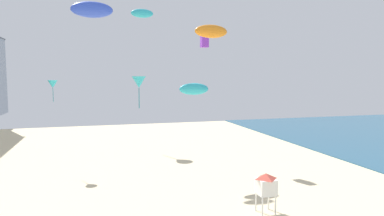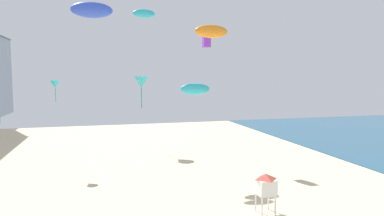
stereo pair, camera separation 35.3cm
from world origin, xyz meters
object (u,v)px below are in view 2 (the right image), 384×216
at_px(kite_orange_parafoil, 211,31).
at_px(lifeguard_stand, 266,185).
at_px(kite_cyan_delta, 141,82).
at_px(kite_cyan_parafoil, 195,89).
at_px(kite_cyan_parafoil_2, 144,14).
at_px(kite_cyan_delta_2, 55,84).
at_px(kite_blue_parafoil_2, 92,10).
at_px(kite_purple_box_2, 206,42).

bearing_deg(kite_orange_parafoil, lifeguard_stand, -59.93).
height_order(lifeguard_stand, kite_cyan_delta, kite_cyan_delta).
relative_size(kite_cyan_delta, kite_orange_parafoil, 1.61).
xyz_separation_m(kite_cyan_delta, kite_orange_parafoil, (2.89, -17.86, 3.80)).
bearing_deg(kite_cyan_parafoil, kite_cyan_parafoil_2, 123.14).
xyz_separation_m(kite_cyan_delta_2, kite_blue_parafoil_2, (3.81, -13.51, 4.65)).
distance_m(kite_cyan_delta_2, kite_cyan_parafoil_2, 10.96).
bearing_deg(kite_blue_parafoil_2, lifeguard_stand, -13.61).
relative_size(kite_purple_box_2, kite_orange_parafoil, 0.50).
bearing_deg(kite_cyan_parafoil, kite_blue_parafoil_2, -139.81).
bearing_deg(kite_orange_parafoil, kite_cyan_parafoil_2, 106.55).
xyz_separation_m(lifeguard_stand, kite_cyan_parafoil, (-1.97, 9.54, 5.73)).
relative_size(kite_blue_parafoil_2, kite_orange_parafoil, 1.02).
bearing_deg(kite_orange_parafoil, kite_purple_box_2, 74.20).
distance_m(lifeguard_stand, kite_purple_box_2, 19.08).
xyz_separation_m(kite_cyan_delta_2, kite_orange_parafoil, (11.80, -11.98, 3.87)).
relative_size(lifeguard_stand, kite_orange_parafoil, 1.07).
bearing_deg(kite_cyan_parafoil, kite_cyan_delta_2, 151.99).
xyz_separation_m(lifeguard_stand, kite_cyan_delta, (-5.21, 21.88, 6.15)).
height_order(kite_purple_box_2, kite_orange_parafoil, kite_purple_box_2).
bearing_deg(lifeguard_stand, kite_blue_parafoil_2, 148.49).
bearing_deg(kite_cyan_parafoil_2, kite_cyan_parafoil, -56.86).
bearing_deg(kite_cyan_parafoil_2, kite_blue_parafoil_2, -110.27).
bearing_deg(kite_blue_parafoil_2, kite_orange_parafoil, 10.79).
xyz_separation_m(kite_cyan_delta, kite_blue_parafoil_2, (-5.09, -19.38, 4.58)).
distance_m(kite_blue_parafoil_2, kite_cyan_parafoil, 12.01).
distance_m(kite_blue_parafoil_2, kite_cyan_parafoil_2, 13.67).
distance_m(kite_cyan_delta, kite_purple_box_2, 9.68).
relative_size(kite_purple_box_2, kite_cyan_parafoil, 0.45).
distance_m(lifeguard_stand, kite_cyan_parafoil_2, 20.73).
height_order(kite_cyan_delta, kite_blue_parafoil_2, kite_blue_parafoil_2).
height_order(lifeguard_stand, kite_cyan_delta_2, kite_cyan_delta_2).
distance_m(kite_cyan_delta, kite_orange_parafoil, 18.49).
bearing_deg(kite_cyan_parafoil, kite_cyan_delta, 104.73).
bearing_deg(lifeguard_stand, kite_cyan_parafoil, 83.78).
relative_size(kite_cyan_delta_2, kite_cyan_parafoil, 0.79).
xyz_separation_m(kite_orange_parafoil, kite_cyan_parafoil_2, (-3.31, 11.13, 3.02)).
relative_size(kite_purple_box_2, kite_cyan_parafoil_2, 0.54).
height_order(kite_cyan_delta, kite_cyan_delta_2, kite_cyan_delta).
relative_size(kite_cyan_delta_2, kite_cyan_parafoil_2, 0.95).
bearing_deg(kite_purple_box_2, kite_cyan_parafoil, -115.30).
bearing_deg(kite_cyan_delta_2, kite_blue_parafoil_2, -74.23).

